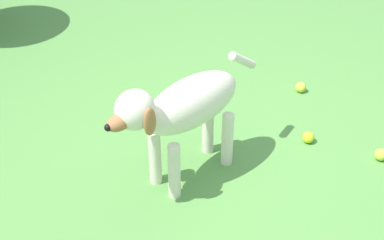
{
  "coord_description": "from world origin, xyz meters",
  "views": [
    {
      "loc": [
        -1.97,
        0.8,
        1.85
      ],
      "look_at": [
        0.14,
        0.23,
        0.32
      ],
      "focal_mm": 51.81,
      "sensor_mm": 36.0,
      "label": 1
    }
  ],
  "objects_px": {
    "dog": "(184,108)",
    "tennis_ball_0": "(381,155)",
    "tennis_ball_3": "(301,87)",
    "tennis_ball_4": "(308,137)"
  },
  "relations": [
    {
      "from": "tennis_ball_3",
      "to": "dog",
      "type": "bearing_deg",
      "value": 123.45
    },
    {
      "from": "tennis_ball_0",
      "to": "tennis_ball_3",
      "type": "xyz_separation_m",
      "value": [
        0.74,
        0.13,
        0.0
      ]
    },
    {
      "from": "tennis_ball_0",
      "to": "tennis_ball_4",
      "type": "xyz_separation_m",
      "value": [
        0.24,
        0.3,
        0.0
      ]
    },
    {
      "from": "dog",
      "to": "tennis_ball_0",
      "type": "distance_m",
      "value": 1.11
    },
    {
      "from": "tennis_ball_0",
      "to": "tennis_ball_3",
      "type": "relative_size",
      "value": 1.0
    },
    {
      "from": "dog",
      "to": "tennis_ball_0",
      "type": "height_order",
      "value": "dog"
    },
    {
      "from": "tennis_ball_0",
      "to": "tennis_ball_3",
      "type": "height_order",
      "value": "same"
    },
    {
      "from": "dog",
      "to": "tennis_ball_0",
      "type": "relative_size",
      "value": 12.72
    },
    {
      "from": "tennis_ball_3",
      "to": "tennis_ball_4",
      "type": "distance_m",
      "value": 0.53
    },
    {
      "from": "dog",
      "to": "tennis_ball_0",
      "type": "bearing_deg",
      "value": 144.04
    }
  ]
}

